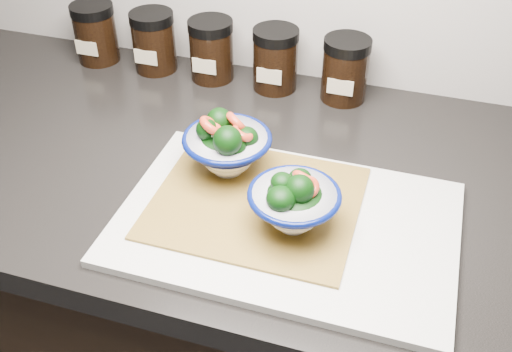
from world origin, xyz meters
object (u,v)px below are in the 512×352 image
(bowl_left, at_px, (228,146))
(spice_jar_e, at_px, (345,69))
(cutting_board, at_px, (286,223))
(spice_jar_c, at_px, (211,50))
(spice_jar_a, at_px, (95,33))
(spice_jar_d, at_px, (275,59))
(bowl_right, at_px, (294,202))
(spice_jar_b, at_px, (154,41))

(bowl_left, relative_size, spice_jar_e, 1.15)
(cutting_board, bearing_deg, spice_jar_c, 124.13)
(cutting_board, bearing_deg, spice_jar_a, 143.52)
(spice_jar_a, distance_m, spice_jar_e, 0.49)
(cutting_board, distance_m, bowl_left, 0.14)
(bowl_left, bearing_deg, spice_jar_d, 91.79)
(bowl_right, height_order, spice_jar_d, spice_jar_d)
(bowl_left, bearing_deg, spice_jar_b, 131.43)
(spice_jar_b, bearing_deg, spice_jar_a, 180.00)
(bowl_right, bearing_deg, cutting_board, 135.98)
(spice_jar_a, height_order, spice_jar_c, same)
(spice_jar_a, xyz_separation_m, spice_jar_d, (0.36, 0.00, 0.00))
(spice_jar_a, xyz_separation_m, spice_jar_c, (0.24, 0.00, 0.00))
(cutting_board, height_order, bowl_left, bowl_left)
(bowl_left, xyz_separation_m, spice_jar_e, (0.12, 0.28, -0.00))
(spice_jar_b, relative_size, spice_jar_d, 1.00)
(spice_jar_d, relative_size, spice_jar_e, 1.00)
(spice_jar_c, bearing_deg, bowl_left, -64.91)
(bowl_right, height_order, spice_jar_b, spice_jar_b)
(bowl_left, bearing_deg, bowl_right, -35.44)
(cutting_board, height_order, spice_jar_c, spice_jar_c)
(cutting_board, bearing_deg, spice_jar_b, 135.14)
(spice_jar_e, bearing_deg, spice_jar_c, 180.00)
(cutting_board, bearing_deg, bowl_right, -44.02)
(cutting_board, xyz_separation_m, bowl_right, (0.01, -0.01, 0.05))
(spice_jar_a, height_order, spice_jar_e, same)
(bowl_right, bearing_deg, bowl_left, 144.56)
(spice_jar_b, distance_m, spice_jar_d, 0.24)
(spice_jar_e, bearing_deg, bowl_right, -89.49)
(spice_jar_a, bearing_deg, bowl_right, -36.67)
(bowl_left, xyz_separation_m, spice_jar_b, (-0.25, 0.28, -0.00))
(bowl_right, relative_size, spice_jar_e, 1.07)
(spice_jar_b, bearing_deg, spice_jar_e, 0.00)
(bowl_left, distance_m, spice_jar_a, 0.46)
(cutting_board, xyz_separation_m, spice_jar_c, (-0.24, 0.35, 0.05))
(cutting_board, relative_size, bowl_left, 3.48)
(spice_jar_b, xyz_separation_m, spice_jar_c, (0.12, 0.00, 0.00))
(bowl_right, distance_m, spice_jar_b, 0.52)
(bowl_left, bearing_deg, spice_jar_a, 142.93)
(spice_jar_a, bearing_deg, spice_jar_e, 0.00)
(bowl_right, height_order, spice_jar_c, spice_jar_c)
(spice_jar_a, bearing_deg, cutting_board, -36.48)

